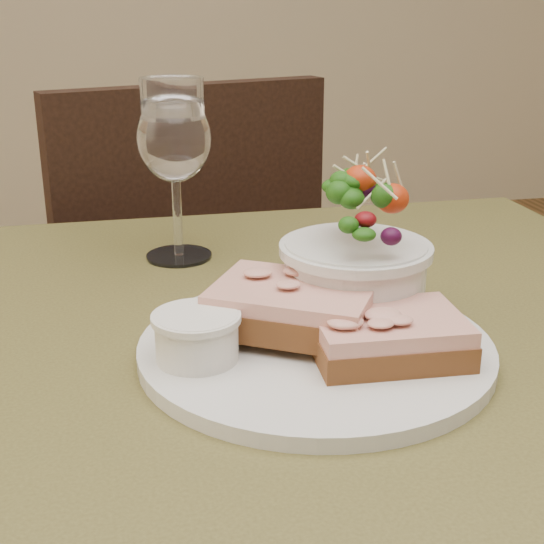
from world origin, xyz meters
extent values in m
cube|color=#443E1D|center=(0.00, 0.00, 0.73)|extent=(0.80, 0.80, 0.04)
cylinder|color=black|center=(0.34, 0.34, 0.35)|extent=(0.05, 0.05, 0.71)
cube|color=black|center=(-0.08, 0.72, 0.45)|extent=(0.52, 0.52, 0.04)
cube|color=black|center=(-0.02, 0.54, 0.68)|extent=(0.41, 0.16, 0.45)
cube|color=black|center=(-0.08, 0.72, 0.23)|extent=(0.45, 0.45, 0.45)
cylinder|color=silver|center=(0.01, -0.02, 0.76)|extent=(0.28, 0.28, 0.01)
cube|color=#452612|center=(0.05, -0.06, 0.77)|extent=(0.12, 0.09, 0.02)
cube|color=beige|center=(0.05, -0.06, 0.79)|extent=(0.11, 0.09, 0.01)
cube|color=#452612|center=(-0.01, -0.01, 0.78)|extent=(0.15, 0.14, 0.02)
cube|color=beige|center=(-0.01, -0.01, 0.80)|extent=(0.15, 0.14, 0.01)
cylinder|color=silver|center=(-0.08, -0.03, 0.78)|extent=(0.06, 0.06, 0.04)
cylinder|color=olive|center=(-0.08, -0.03, 0.80)|extent=(0.05, 0.05, 0.01)
cylinder|color=silver|center=(0.06, 0.03, 0.79)|extent=(0.12, 0.12, 0.06)
ellipsoid|color=#0D3609|center=(0.06, 0.03, 0.85)|extent=(0.11, 0.11, 0.06)
ellipsoid|color=#0D3609|center=(-0.04, 0.05, 0.77)|extent=(0.04, 0.04, 0.01)
sphere|color=maroon|center=(-0.06, 0.04, 0.77)|extent=(0.02, 0.02, 0.02)
cylinder|color=white|center=(-0.07, 0.24, 0.75)|extent=(0.07, 0.07, 0.00)
cylinder|color=white|center=(-0.07, 0.24, 0.80)|extent=(0.01, 0.01, 0.09)
ellipsoid|color=white|center=(-0.07, 0.24, 0.88)|extent=(0.08, 0.08, 0.09)
camera|label=1|loc=(-0.14, -0.54, 1.01)|focal=50.00mm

